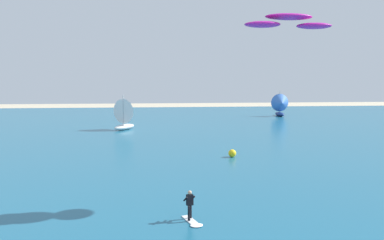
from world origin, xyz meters
The scene contains 6 objects.
ocean centered at (0.00, 50.39, 0.05)m, with size 160.00×90.00×0.10m, color #1E607F.
kitesurfer centered at (-0.37, 17.67, 0.70)m, with size 1.13×2.03×1.67m.
kite centered at (6.13, 21.73, 11.35)m, with size 6.00×2.66×0.88m.
sailboat_outermost centered at (-6.45, 56.07, 2.38)m, with size 4.13×4.49×4.99m.
sailboat_near_shore centered at (21.35, 71.81, 2.27)m, with size 3.38×4.01×4.74m.
marker_buoy centered at (5.09, 34.67, 0.48)m, with size 0.75×0.75×0.75m, color yellow.
Camera 1 is at (-2.23, -3.90, 8.10)m, focal length 38.45 mm.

